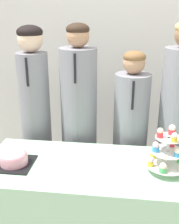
{
  "coord_description": "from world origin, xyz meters",
  "views": [
    {
      "loc": [
        0.08,
        -1.29,
        1.74
      ],
      "look_at": [
        -0.13,
        0.35,
        1.12
      ],
      "focal_mm": 45.0,
      "sensor_mm": 36.0,
      "label": 1
    }
  ],
  "objects": [
    {
      "name": "student_3",
      "position": [
        0.52,
        0.85,
        0.79
      ],
      "size": [
        0.3,
        0.3,
        1.66
      ],
      "color": "gray",
      "rests_on": "ground_plane"
    },
    {
      "name": "round_cake",
      "position": [
        -0.62,
        0.27,
        0.8
      ],
      "size": [
        0.25,
        0.25,
        0.11
      ],
      "color": "black",
      "rests_on": "table"
    },
    {
      "name": "student_2",
      "position": [
        0.15,
        0.85,
        0.68
      ],
      "size": [
        0.28,
        0.29,
        1.44
      ],
      "color": "gray",
      "rests_on": "ground_plane"
    },
    {
      "name": "wall_back",
      "position": [
        0.0,
        1.66,
        1.35
      ],
      "size": [
        9.0,
        0.06,
        2.7
      ],
      "color": "silver",
      "rests_on": "ground_plane"
    },
    {
      "name": "student_1",
      "position": [
        -0.28,
        0.85,
        0.78
      ],
      "size": [
        0.3,
        0.3,
        1.63
      ],
      "color": "gray",
      "rests_on": "ground_plane"
    },
    {
      "name": "student_0",
      "position": [
        -0.65,
        0.85,
        0.8
      ],
      "size": [
        0.25,
        0.26,
        1.62
      ],
      "color": "gray",
      "rests_on": "ground_plane"
    },
    {
      "name": "cupcake_stand",
      "position": [
        0.37,
        0.31,
        0.89
      ],
      "size": [
        0.26,
        0.26,
        0.3
      ],
      "color": "silver",
      "rests_on": "table"
    },
    {
      "name": "table",
      "position": [
        0.0,
        0.32,
        0.38
      ],
      "size": [
        1.68,
        0.64,
        0.75
      ],
      "color": "#A8DBB2",
      "rests_on": "ground_plane"
    }
  ]
}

